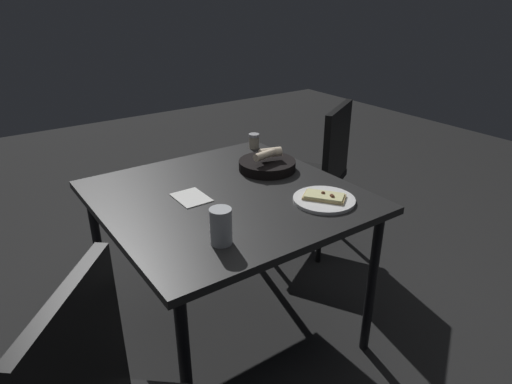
{
  "coord_description": "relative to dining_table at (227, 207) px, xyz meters",
  "views": [
    {
      "loc": [
        1.44,
        -0.86,
        1.5
      ],
      "look_at": [
        0.1,
        0.08,
        0.75
      ],
      "focal_mm": 31.38,
      "sensor_mm": 36.0,
      "label": 1
    }
  ],
  "objects": [
    {
      "name": "ground",
      "position": [
        0.0,
        0.0,
        -0.66
      ],
      "size": [
        8.0,
        8.0,
        0.0
      ],
      "primitive_type": "plane",
      "color": "black"
    },
    {
      "name": "dining_table",
      "position": [
        0.0,
        0.0,
        0.0
      ],
      "size": [
        1.01,
        1.0,
        0.72
      ],
      "color": "black",
      "rests_on": "ground"
    },
    {
      "name": "pizza_plate",
      "position": [
        0.29,
        0.28,
        0.07
      ],
      "size": [
        0.25,
        0.25,
        0.04
      ],
      "color": "white",
      "rests_on": "dining_table"
    },
    {
      "name": "bread_basket",
      "position": [
        -0.11,
        0.29,
        0.09
      ],
      "size": [
        0.26,
        0.26,
        0.11
      ],
      "color": "black",
      "rests_on": "dining_table"
    },
    {
      "name": "beer_glass",
      "position": [
        0.32,
        -0.22,
        0.12
      ],
      "size": [
        0.07,
        0.07,
        0.13
      ],
      "color": "silver",
      "rests_on": "dining_table"
    },
    {
      "name": "pepper_shaker",
      "position": [
        -0.41,
        0.42,
        0.1
      ],
      "size": [
        0.06,
        0.06,
        0.08
      ],
      "color": "#BFB299",
      "rests_on": "dining_table"
    },
    {
      "name": "napkin",
      "position": [
        -0.04,
        -0.14,
        0.06
      ],
      "size": [
        0.16,
        0.12,
        0.0
      ],
      "color": "white",
      "rests_on": "dining_table"
    },
    {
      "name": "chair_far",
      "position": [
        -0.39,
        0.86,
        -0.15
      ],
      "size": [
        0.6,
        0.6,
        0.9
      ],
      "color": "black",
      "rests_on": "ground"
    }
  ]
}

